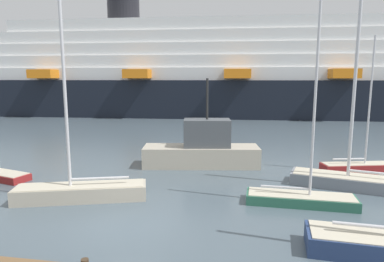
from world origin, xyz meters
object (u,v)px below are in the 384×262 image
sailboat_0 (359,179)px  fishing_boat_0 (203,149)px  sailboat_2 (301,196)px  sailboat_3 (359,166)px  cruise_ship (235,75)px  sailboat_4 (81,188)px

sailboat_0 → fishing_boat_0: (-9.48, 3.58, 0.65)m
sailboat_2 → sailboat_3: size_ratio=1.15×
sailboat_0 → sailboat_3: sailboat_0 is taller
cruise_ship → sailboat_3: bearing=-77.6°
sailboat_2 → cruise_ship: size_ratio=0.10×
sailboat_2 → fishing_boat_0: sailboat_2 is taller
sailboat_0 → cruise_ship: cruise_ship is taller
sailboat_3 → fishing_boat_0: sailboat_3 is taller
sailboat_0 → fishing_boat_0: sailboat_0 is taller
sailboat_3 → fishing_boat_0: (-10.56, -0.00, 0.76)m
sailboat_4 → cruise_ship: 43.51m
sailboat_2 → cruise_ship: (-5.06, 41.41, 6.28)m
sailboat_2 → sailboat_3: (4.69, 6.59, 0.00)m
sailboat_0 → sailboat_4: size_ratio=0.95×
sailboat_0 → sailboat_2: size_ratio=1.12×
sailboat_2 → sailboat_4: bearing=-171.7°
sailboat_3 → fishing_boat_0: bearing=165.9°
sailboat_2 → cruise_ship: 42.19m
sailboat_0 → sailboat_2: bearing=54.0°
sailboat_3 → sailboat_4: (-15.89, -7.83, 0.16)m
sailboat_0 → sailboat_2: 4.71m
sailboat_3 → cruise_ship: size_ratio=0.08×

